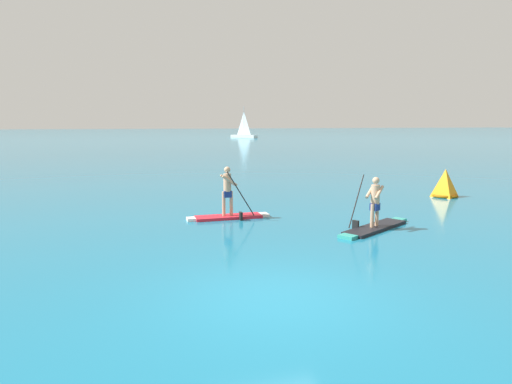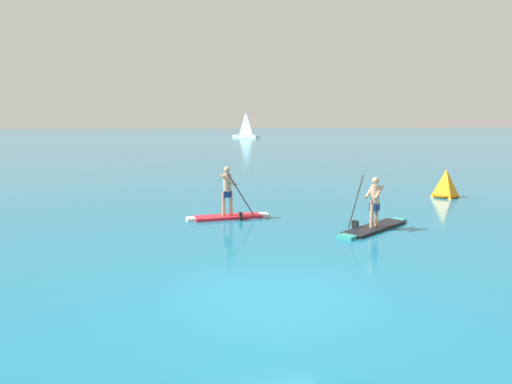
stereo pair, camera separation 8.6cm
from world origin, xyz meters
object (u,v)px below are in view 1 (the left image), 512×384
at_px(paddleboarder_far_right, 375,219).
at_px(race_marker_buoy, 445,185).
at_px(sailboat_right_horizon, 244,134).
at_px(paddleboarder_mid_center, 229,206).

height_order(paddleboarder_far_right, race_marker_buoy, paddleboarder_far_right).
bearing_deg(sailboat_right_horizon, paddleboarder_mid_center, 123.52).
relative_size(paddleboarder_far_right, sailboat_right_horizon, 0.50).
xyz_separation_m(race_marker_buoy, sailboat_right_horizon, (11.65, 76.02, 0.25)).
distance_m(paddleboarder_mid_center, sailboat_right_horizon, 80.74).
height_order(paddleboarder_mid_center, paddleboarder_far_right, paddleboarder_mid_center).
bearing_deg(sailboat_right_horizon, paddleboarder_far_right, 126.64).
height_order(race_marker_buoy, sailboat_right_horizon, sailboat_right_horizon).
xyz_separation_m(paddleboarder_mid_center, race_marker_buoy, (10.08, 1.73, 0.13)).
relative_size(paddleboarder_mid_center, race_marker_buoy, 2.31).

